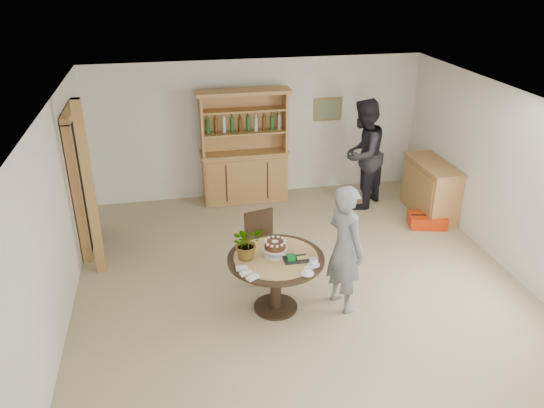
{
  "coord_description": "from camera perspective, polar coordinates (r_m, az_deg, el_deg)",
  "views": [
    {
      "loc": [
        -1.6,
        -5.63,
        4.1
      ],
      "look_at": [
        -0.31,
        0.72,
        1.05
      ],
      "focal_mm": 35.0,
      "sensor_mm": 36.0,
      "label": 1
    }
  ],
  "objects": [
    {
      "name": "coffee_cup_a",
      "position": [
        6.35,
        4.5,
        -6.27
      ],
      "size": [
        0.15,
        0.15,
        0.09
      ],
      "color": "white",
      "rests_on": "dining_table"
    },
    {
      "name": "doorway",
      "position": [
        8.31,
        -19.93,
        2.48
      ],
      "size": [
        0.13,
        1.1,
        2.18
      ],
      "color": "black",
      "rests_on": "ground"
    },
    {
      "name": "adult_person",
      "position": [
        9.37,
        9.71,
        5.3
      ],
      "size": [
        1.19,
        1.18,
        1.94
      ],
      "primitive_type": "imported",
      "rotation": [
        0.0,
        0.0,
        3.9
      ],
      "color": "black",
      "rests_on": "ground"
    },
    {
      "name": "flower_vase",
      "position": [
        6.4,
        -2.74,
        -4.16
      ],
      "size": [
        0.47,
        0.44,
        0.42
      ],
      "primitive_type": "imported",
      "rotation": [
        0.0,
        0.0,
        0.35
      ],
      "color": "#3F7233",
      "rests_on": "dining_table"
    },
    {
      "name": "room_shell",
      "position": [
        6.32,
        4.05,
        3.19
      ],
      "size": [
        6.04,
        7.04,
        2.52
      ],
      "color": "white",
      "rests_on": "ground"
    },
    {
      "name": "dining_chair",
      "position": [
        7.33,
        -1.07,
        -3.96
      ],
      "size": [
        0.51,
        0.51,
        0.95
      ],
      "rotation": [
        0.0,
        0.0,
        0.24
      ],
      "color": "black",
      "rests_on": "ground"
    },
    {
      "name": "birthday_cake",
      "position": [
        6.49,
        0.33,
        -4.54
      ],
      "size": [
        0.3,
        0.3,
        0.2
      ],
      "color": "white",
      "rests_on": "dining_table"
    },
    {
      "name": "ground",
      "position": [
        7.15,
        3.62,
        -9.87
      ],
      "size": [
        7.0,
        7.0,
        0.0
      ],
      "primitive_type": "plane",
      "color": "tan",
      "rests_on": "ground"
    },
    {
      "name": "teen_boy",
      "position": [
        6.6,
        7.87,
        -4.73
      ],
      "size": [
        0.58,
        0.71,
        1.68
      ],
      "primitive_type": "imported",
      "rotation": [
        0.0,
        0.0,
        1.9
      ],
      "color": "slate",
      "rests_on": "ground"
    },
    {
      "name": "dining_table",
      "position": [
        6.6,
        0.42,
        -6.85
      ],
      "size": [
        1.2,
        1.2,
        0.76
      ],
      "color": "black",
      "rests_on": "ground"
    },
    {
      "name": "napkins",
      "position": [
        6.18,
        -2.73,
        -7.41
      ],
      "size": [
        0.24,
        0.33,
        0.03
      ],
      "color": "white",
      "rests_on": "dining_table"
    },
    {
      "name": "hutch",
      "position": [
        9.6,
        -2.97,
        4.32
      ],
      "size": [
        1.62,
        0.54,
        2.04
      ],
      "color": "tan",
      "rests_on": "ground"
    },
    {
      "name": "pine_post",
      "position": [
        7.49,
        -19.03,
        1.34
      ],
      "size": [
        0.12,
        0.12,
        2.5
      ],
      "primitive_type": "cube",
      "color": "#AC8848",
      "rests_on": "ground"
    },
    {
      "name": "gift_tray",
      "position": [
        6.44,
        2.53,
        -5.85
      ],
      "size": [
        0.3,
        0.2,
        0.08
      ],
      "color": "black",
      "rests_on": "dining_table"
    },
    {
      "name": "red_suitcase",
      "position": [
        9.19,
        16.33,
        -1.71
      ],
      "size": [
        0.68,
        0.53,
        0.21
      ],
      "rotation": [
        0.0,
        0.0,
        -0.24
      ],
      "color": "red",
      "rests_on": "ground"
    },
    {
      "name": "coffee_cup_b",
      "position": [
        6.18,
        3.85,
        -7.23
      ],
      "size": [
        0.15,
        0.15,
        0.08
      ],
      "color": "white",
      "rests_on": "dining_table"
    },
    {
      "name": "sideboard",
      "position": [
        9.5,
        16.7,
        1.62
      ],
      "size": [
        0.54,
        1.26,
        0.94
      ],
      "color": "tan",
      "rests_on": "ground"
    }
  ]
}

